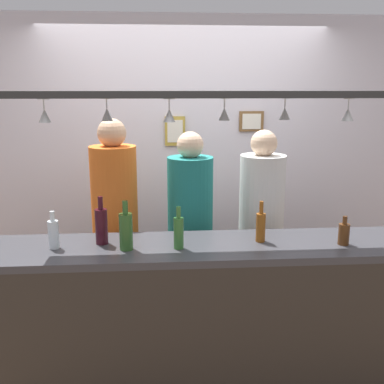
% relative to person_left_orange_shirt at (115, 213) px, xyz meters
% --- Properties ---
extents(ground_plane, '(8.00, 8.00, 0.00)m').
position_rel_person_left_orange_shirt_xyz_m(ground_plane, '(0.56, -0.28, -1.07)').
color(ground_plane, brown).
extents(back_wall, '(4.40, 0.06, 2.60)m').
position_rel_person_left_orange_shirt_xyz_m(back_wall, '(0.56, 0.82, 0.23)').
color(back_wall, silver).
rests_on(back_wall, ground_plane).
extents(bar_counter, '(2.70, 0.55, 1.03)m').
position_rel_person_left_orange_shirt_xyz_m(bar_counter, '(0.56, -0.79, -0.37)').
color(bar_counter, '#38383D').
rests_on(bar_counter, ground_plane).
extents(overhead_glass_rack, '(2.20, 0.36, 0.04)m').
position_rel_person_left_orange_shirt_xyz_m(overhead_glass_rack, '(0.56, -0.58, 0.87)').
color(overhead_glass_rack, black).
extents(hanging_wineglass_far_left, '(0.07, 0.07, 0.13)m').
position_rel_person_left_orange_shirt_xyz_m(hanging_wineglass_far_left, '(-0.30, -0.63, 0.76)').
color(hanging_wineglass_far_left, silver).
rests_on(hanging_wineglass_far_left, overhead_glass_rack).
extents(hanging_wineglass_left, '(0.07, 0.07, 0.13)m').
position_rel_person_left_orange_shirt_xyz_m(hanging_wineglass_left, '(0.03, -0.53, 0.76)').
color(hanging_wineglass_left, silver).
rests_on(hanging_wineglass_left, overhead_glass_rack).
extents(hanging_wineglass_center_left, '(0.07, 0.07, 0.13)m').
position_rel_person_left_orange_shirt_xyz_m(hanging_wineglass_center_left, '(0.40, -0.65, 0.76)').
color(hanging_wineglass_center_left, silver).
rests_on(hanging_wineglass_center_left, overhead_glass_rack).
extents(hanging_wineglass_center, '(0.07, 0.07, 0.13)m').
position_rel_person_left_orange_shirt_xyz_m(hanging_wineglass_center, '(0.73, -0.55, 0.76)').
color(hanging_wineglass_center, silver).
rests_on(hanging_wineglass_center, overhead_glass_rack).
extents(hanging_wineglass_center_right, '(0.07, 0.07, 0.13)m').
position_rel_person_left_orange_shirt_xyz_m(hanging_wineglass_center_right, '(1.11, -0.51, 0.76)').
color(hanging_wineglass_center_right, silver).
rests_on(hanging_wineglass_center_right, overhead_glass_rack).
extents(hanging_wineglass_right, '(0.07, 0.07, 0.13)m').
position_rel_person_left_orange_shirt_xyz_m(hanging_wineglass_right, '(1.45, -0.64, 0.76)').
color(hanging_wineglass_right, silver).
rests_on(hanging_wineglass_right, overhead_glass_rack).
extents(person_left_orange_shirt, '(0.34, 0.34, 1.77)m').
position_rel_person_left_orange_shirt_xyz_m(person_left_orange_shirt, '(0.00, 0.00, 0.00)').
color(person_left_orange_shirt, '#2D334C').
rests_on(person_left_orange_shirt, ground_plane).
extents(person_middle_teal_shirt, '(0.34, 0.34, 1.67)m').
position_rel_person_left_orange_shirt_xyz_m(person_middle_teal_shirt, '(0.56, 0.00, -0.06)').
color(person_middle_teal_shirt, '#2D334C').
rests_on(person_middle_teal_shirt, ground_plane).
extents(person_right_white_patterned_shirt, '(0.34, 0.34, 1.68)m').
position_rel_person_left_orange_shirt_xyz_m(person_right_white_patterned_shirt, '(1.11, 0.00, -0.06)').
color(person_right_white_patterned_shirt, '#2D334C').
rests_on(person_right_white_patterned_shirt, ground_plane).
extents(bottle_champagne_green, '(0.08, 0.08, 0.30)m').
position_rel_person_left_orange_shirt_xyz_m(bottle_champagne_green, '(0.13, -0.68, 0.08)').
color(bottle_champagne_green, '#2D5623').
rests_on(bottle_champagne_green, bar_counter).
extents(bottle_soda_clear, '(0.06, 0.06, 0.23)m').
position_rel_person_left_orange_shirt_xyz_m(bottle_soda_clear, '(-0.30, -0.63, 0.06)').
color(bottle_soda_clear, silver).
rests_on(bottle_soda_clear, bar_counter).
extents(bottle_beer_amber_tall, '(0.06, 0.06, 0.26)m').
position_rel_person_left_orange_shirt_xyz_m(bottle_beer_amber_tall, '(0.96, -0.60, 0.06)').
color(bottle_beer_amber_tall, brown).
rests_on(bottle_beer_amber_tall, bar_counter).
extents(bottle_beer_brown_stubby, '(0.07, 0.07, 0.18)m').
position_rel_person_left_orange_shirt_xyz_m(bottle_beer_brown_stubby, '(1.46, -0.69, 0.03)').
color(bottle_beer_brown_stubby, '#512D14').
rests_on(bottle_beer_brown_stubby, bar_counter).
extents(bottle_beer_green_import, '(0.06, 0.06, 0.26)m').
position_rel_person_left_orange_shirt_xyz_m(bottle_beer_green_import, '(0.44, -0.69, 0.07)').
color(bottle_beer_green_import, '#336B2D').
rests_on(bottle_beer_green_import, bar_counter).
extents(bottle_wine_dark_red, '(0.08, 0.08, 0.30)m').
position_rel_person_left_orange_shirt_xyz_m(bottle_wine_dark_red, '(-0.03, -0.57, 0.08)').
color(bottle_wine_dark_red, '#380F19').
rests_on(bottle_wine_dark_red, bar_counter).
extents(picture_frame_crest, '(0.18, 0.02, 0.26)m').
position_rel_person_left_orange_shirt_xyz_m(picture_frame_crest, '(0.48, 0.77, 0.53)').
color(picture_frame_crest, '#B29338').
rests_on(picture_frame_crest, back_wall).
extents(picture_frame_upper_small, '(0.22, 0.02, 0.18)m').
position_rel_person_left_orange_shirt_xyz_m(picture_frame_upper_small, '(1.17, 0.77, 0.61)').
color(picture_frame_upper_small, brown).
rests_on(picture_frame_upper_small, back_wall).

